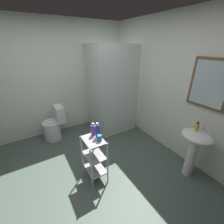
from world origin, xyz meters
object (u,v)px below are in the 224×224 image
shower_stall (110,111)px  conditioner_bottle_purple (93,130)px  shampoo_bottle_blue (98,131)px  hand_soap_bottle (197,127)px  pedestal_sink (195,146)px  rinse_cup (100,138)px  toilet (54,126)px  storage_cart (94,156)px

shower_stall → conditioner_bottle_purple: bearing=-40.2°
shower_stall → shampoo_bottle_blue: size_ratio=8.58×
shower_stall → shampoo_bottle_blue: shower_stall is taller
hand_soap_bottle → shower_stall: bearing=-169.2°
shower_stall → pedestal_sink: size_ratio=2.47×
pedestal_sink → rinse_cup: bearing=-117.5°
rinse_cup → pedestal_sink: bearing=62.5°
toilet → shampoo_bottle_blue: size_ratio=3.26×
shower_stall → toilet: size_ratio=2.63×
shower_stall → shampoo_bottle_blue: (1.21, -0.92, 0.38)m
shower_stall → pedestal_sink: shower_stall is taller
storage_cart → conditioner_bottle_purple: size_ratio=3.72×
hand_soap_bottle → pedestal_sink: bearing=-27.7°
storage_cart → pedestal_sink: bearing=61.4°
pedestal_sink → shampoo_bottle_blue: bearing=-121.2°
hand_soap_bottle → toilet: bearing=-142.3°
shower_stall → pedestal_sink: bearing=9.7°
shower_stall → storage_cart: (1.24, -1.01, -0.03)m
pedestal_sink → storage_cart: pedestal_sink is taller
pedestal_sink → toilet: bearing=-143.4°
pedestal_sink → conditioner_bottle_purple: bearing=-123.2°
toilet → shampoo_bottle_blue: (1.46, 0.39, 0.53)m
shower_stall → hand_soap_bottle: (1.92, 0.36, 0.41)m
shower_stall → rinse_cup: shower_stall is taller
rinse_cup → hand_soap_bottle: bearing=64.9°
pedestal_sink → shampoo_bottle_blue: (-0.76, -1.26, 0.27)m
toilet → shower_stall: bearing=79.1°
hand_soap_bottle → shampoo_bottle_blue: size_ratio=0.62×
shower_stall → hand_soap_bottle: size_ratio=13.87×
hand_soap_bottle → conditioner_bottle_purple: (-0.79, -1.32, -0.05)m
hand_soap_bottle → conditioner_bottle_purple: 1.54m
storage_cart → conditioner_bottle_purple: conditioner_bottle_purple is taller
pedestal_sink → hand_soap_bottle: (-0.05, 0.03, 0.29)m
toilet → storage_cart: bearing=11.6°
toilet → pedestal_sink: bearing=36.6°
toilet → storage_cart: 1.53m
toilet → shampoo_bottle_blue: shampoo_bottle_blue is taller
rinse_cup → conditioner_bottle_purple: bearing=-176.7°
storage_cart → shampoo_bottle_blue: 0.42m
pedestal_sink → hand_soap_bottle: bearing=152.3°
shower_stall → conditioner_bottle_purple: size_ratio=10.06×
storage_cart → shampoo_bottle_blue: (-0.03, 0.09, 0.41)m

